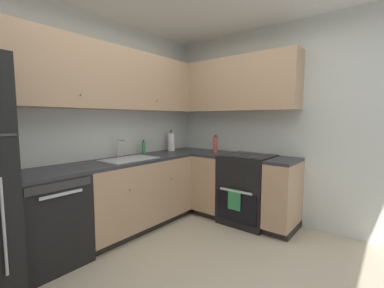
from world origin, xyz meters
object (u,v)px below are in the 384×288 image
soap_bottle (144,148)px  dishwasher (48,220)px  oil_bottle (215,144)px  oven_range (248,188)px  paper_towel_roll (171,142)px

soap_bottle → dishwasher: bearing=-172.3°
dishwasher → oil_bottle: (2.09, -0.50, 0.58)m
oven_range → oil_bottle: oil_bottle is taller
paper_towel_roll → soap_bottle: bearing=177.8°
dishwasher → oven_range: size_ratio=0.82×
soap_bottle → oil_bottle: 1.02m
paper_towel_roll → oil_bottle: size_ratio=1.28×
soap_bottle → paper_towel_roll: size_ratio=0.60×
paper_towel_roll → oil_bottle: (0.22, -0.66, -0.02)m
dishwasher → paper_towel_roll: 1.97m
paper_towel_roll → oil_bottle: bearing=-71.3°
soap_bottle → paper_towel_roll: bearing=-2.2°
dishwasher → soap_bottle: 1.46m
oven_range → oil_bottle: size_ratio=4.07×
oven_range → soap_bottle: (-0.77, 1.20, 0.52)m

